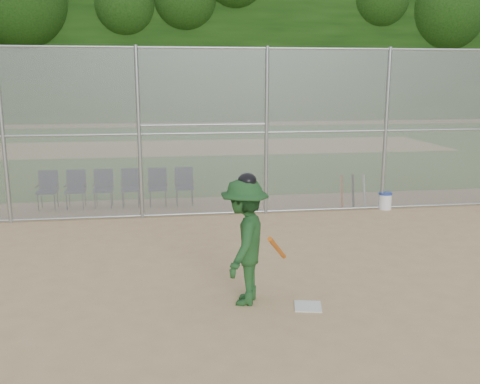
{
  "coord_description": "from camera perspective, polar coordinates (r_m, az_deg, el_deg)",
  "views": [
    {
      "loc": [
        -1.45,
        -7.57,
        3.29
      ],
      "look_at": [
        0.0,
        2.5,
        1.1
      ],
      "focal_mm": 40.0,
      "sensor_mm": 36.0,
      "label": 1
    }
  ],
  "objects": [
    {
      "name": "ground",
      "position": [
        8.38,
        2.49,
        -10.98
      ],
      "size": [
        100.0,
        100.0,
        0.0
      ],
      "primitive_type": "plane",
      "color": "tan",
      "rests_on": "ground"
    },
    {
      "name": "grass_strip",
      "position": [
        25.82,
        -4.93,
        4.79
      ],
      "size": [
        100.0,
        100.0,
        0.0
      ],
      "primitive_type": "plane",
      "color": "#2F601C",
      "rests_on": "ground"
    },
    {
      "name": "dirt_patch_far",
      "position": [
        25.82,
        -4.93,
        4.8
      ],
      "size": [
        24.0,
        24.0,
        0.0
      ],
      "primitive_type": "plane",
      "color": "tan",
      "rests_on": "ground"
    },
    {
      "name": "backstop_fence",
      "position": [
        12.71,
        -1.62,
        6.63
      ],
      "size": [
        16.09,
        0.09,
        4.0
      ],
      "color": "gray",
      "rests_on": "ground"
    },
    {
      "name": "treeline",
      "position": [
        27.7,
        -5.4,
        16.67
      ],
      "size": [
        81.0,
        60.0,
        11.0
      ],
      "color": "black",
      "rests_on": "ground"
    },
    {
      "name": "home_plate",
      "position": [
        8.05,
        7.26,
        -12.01
      ],
      "size": [
        0.46,
        0.46,
        0.02
      ],
      "primitive_type": "cube",
      "rotation": [
        0.0,
        0.0,
        -0.22
      ],
      "color": "silver",
      "rests_on": "ground"
    },
    {
      "name": "batter_at_plate",
      "position": [
        7.83,
        0.5,
        -5.24
      ],
      "size": [
        1.15,
        1.43,
        1.96
      ],
      "color": "#1C471F",
      "rests_on": "ground"
    },
    {
      "name": "water_cooler",
      "position": [
        14.07,
        15.21,
        -0.9
      ],
      "size": [
        0.34,
        0.34,
        0.43
      ],
      "color": "white",
      "rests_on": "ground"
    },
    {
      "name": "spare_bats",
      "position": [
        14.03,
        11.97,
        0.08
      ],
      "size": [
        0.66,
        0.26,
        0.85
      ],
      "color": "#D84C14",
      "rests_on": "ground"
    },
    {
      "name": "chair_0",
      "position": [
        14.39,
        -19.87,
        0.15
      ],
      "size": [
        0.54,
        0.52,
        0.96
      ],
      "primitive_type": null,
      "color": "#101C3D",
      "rests_on": "ground"
    },
    {
      "name": "chair_1",
      "position": [
        14.26,
        -17.14,
        0.24
      ],
      "size": [
        0.54,
        0.52,
        0.96
      ],
      "primitive_type": null,
      "color": "#101C3D",
      "rests_on": "ground"
    },
    {
      "name": "chair_2",
      "position": [
        14.17,
        -14.38,
        0.32
      ],
      "size": [
        0.54,
        0.52,
        0.96
      ],
      "primitive_type": null,
      "color": "#101C3D",
      "rests_on": "ground"
    },
    {
      "name": "chair_3",
      "position": [
        14.11,
        -11.58,
        0.41
      ],
      "size": [
        0.54,
        0.52,
        0.96
      ],
      "primitive_type": null,
      "color": "#101C3D",
      "rests_on": "ground"
    },
    {
      "name": "chair_4",
      "position": [
        14.08,
        -8.77,
        0.49
      ],
      "size": [
        0.54,
        0.52,
        0.96
      ],
      "primitive_type": null,
      "color": "#101C3D",
      "rests_on": "ground"
    },
    {
      "name": "chair_5",
      "position": [
        14.09,
        -5.95,
        0.58
      ],
      "size": [
        0.54,
        0.52,
        0.96
      ],
      "primitive_type": null,
      "color": "#101C3D",
      "rests_on": "ground"
    }
  ]
}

